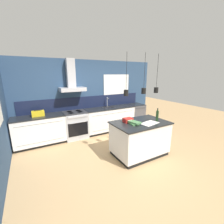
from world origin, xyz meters
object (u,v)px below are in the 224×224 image
at_px(book_stack, 134,123).
at_px(oven_range, 75,125).
at_px(dishwasher, 135,115).
at_px(yellow_toolbox, 38,113).
at_px(red_supply_box, 128,120).
at_px(bottle_on_island, 157,116).

bearing_deg(book_stack, oven_range, 115.15).
distance_m(oven_range, dishwasher, 2.56).
xyz_separation_m(dishwasher, yellow_toolbox, (-3.64, 0.00, 0.54)).
bearing_deg(oven_range, book_stack, -64.85).
distance_m(oven_range, book_stack, 2.24).
distance_m(book_stack, yellow_toolbox, 2.83).
bearing_deg(yellow_toolbox, red_supply_box, -41.88).
xyz_separation_m(bottle_on_island, red_supply_box, (-0.71, 0.31, -0.09)).
height_order(book_stack, red_supply_box, red_supply_box).
height_order(book_stack, yellow_toolbox, yellow_toolbox).
height_order(dishwasher, yellow_toolbox, yellow_toolbox).
relative_size(bottle_on_island, yellow_toolbox, 1.02).
height_order(bottle_on_island, red_supply_box, bottle_on_island).
relative_size(red_supply_box, yellow_toolbox, 0.70).
relative_size(oven_range, red_supply_box, 3.84).
height_order(oven_range, yellow_toolbox, yellow_toolbox).
relative_size(bottle_on_island, red_supply_box, 1.47).
bearing_deg(dishwasher, oven_range, -179.91).
height_order(oven_range, bottle_on_island, bottle_on_island).
relative_size(book_stack, red_supply_box, 1.45).
bearing_deg(oven_range, bottle_on_island, -52.44).
bearing_deg(oven_range, dishwasher, 0.09).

